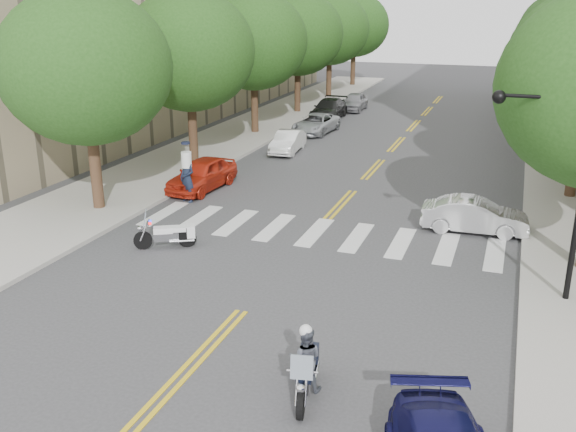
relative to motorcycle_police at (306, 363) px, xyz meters
The scene contains 22 objects.
ground 4.19m from the motorcycle_police, 132.94° to the left, with size 140.00×140.00×0.00m, color #38383A.
sidewalk_left 27.89m from the motorcycle_police, 116.20° to the left, with size 5.00×60.00×0.15m, color #9E9991.
sidewalk_right 25.91m from the motorcycle_police, 75.03° to the left, with size 5.00×60.00×0.15m, color #9E9991.
tree_l_0 15.47m from the motorcycle_police, 142.16° to the left, with size 6.40×6.40×8.45m.
tree_l_1 21.16m from the motorcycle_police, 124.30° to the left, with size 6.40×6.40×8.45m.
tree_l_2 28.00m from the motorcycle_police, 114.89° to the left, with size 6.40×6.40×8.45m.
tree_l_3 35.33m from the motorcycle_police, 109.37° to the left, with size 6.40×6.40×8.45m.
tree_l_4 42.90m from the motorcycle_police, 105.80° to the left, with size 6.40×6.40×8.45m.
tree_l_5 50.61m from the motorcycle_police, 103.33° to the left, with size 6.40×6.40×8.45m.
tree_r_3 33.90m from the motorcycle_police, 79.72° to the left, with size 6.40×6.40×8.45m.
tree_r_4 41.73m from the motorcycle_police, 81.69° to the left, with size 6.40×6.40×8.45m.
tree_r_5 49.62m from the motorcycle_police, 83.03° to the left, with size 6.40×6.40×8.45m.
traffic_signal_pole 8.68m from the motorcycle_police, 53.02° to the left, with size 2.82×0.42×6.00m.
motorcycle_police is the anchor object (origin of this frame).
motorcycle_parked 9.50m from the motorcycle_police, 136.93° to the left, with size 1.91×1.24×1.35m.
officer_standing 14.32m from the motorcycle_police, 128.17° to the left, with size 0.74×0.48×2.02m, color #161E32.
convertible 11.80m from the motorcycle_police, 77.59° to the left, with size 1.30×3.73×1.23m, color silver.
parked_car_a 15.92m from the motorcycle_police, 124.92° to the left, with size 1.64×4.07×1.39m, color red.
parked_car_b 22.50m from the motorcycle_police, 110.86° to the left, with size 1.23×3.53×1.16m, color white.
parked_car_c 27.74m from the motorcycle_police, 107.08° to the left, with size 1.95×4.23×1.18m, color #A1A4A9.
parked_car_d 32.72m from the motorcycle_police, 105.59° to the left, with size 1.90×4.68×1.36m, color black.
parked_car_e 36.46m from the motorcycle_police, 102.69° to the left, with size 1.53×3.81×1.30m, color gray.
Camera 1 is at (6.44, -14.14, 8.00)m, focal length 40.00 mm.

